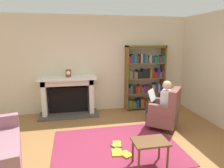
{
  "coord_description": "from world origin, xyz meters",
  "views": [
    {
      "loc": [
        -0.8,
        -3.16,
        2.01
      ],
      "look_at": [
        0.1,
        1.2,
        1.05
      ],
      "focal_mm": 32.26,
      "sensor_mm": 36.0,
      "label": 1
    }
  ],
  "objects_px": {
    "seated_reader": "(162,103)",
    "armchair_reading": "(166,111)",
    "mantel_clock": "(68,73)",
    "fireplace": "(68,94)",
    "bookshelf": "(145,79)",
    "side_table": "(150,145)"
  },
  "relations": [
    {
      "from": "seated_reader",
      "to": "armchair_reading",
      "type": "bearing_deg",
      "value": 90.0
    },
    {
      "from": "mantel_clock",
      "to": "armchair_reading",
      "type": "bearing_deg",
      "value": -31.64
    },
    {
      "from": "fireplace",
      "to": "mantel_clock",
      "type": "bearing_deg",
      "value": -72.49
    },
    {
      "from": "armchair_reading",
      "to": "seated_reader",
      "type": "height_order",
      "value": "seated_reader"
    },
    {
      "from": "bookshelf",
      "to": "armchair_reading",
      "type": "xyz_separation_m",
      "value": [
        -0.02,
        -1.47,
        -0.5
      ]
    },
    {
      "from": "mantel_clock",
      "to": "bookshelf",
      "type": "xyz_separation_m",
      "value": [
        2.19,
        0.13,
        -0.25
      ]
    },
    {
      "from": "mantel_clock",
      "to": "fireplace",
      "type": "bearing_deg",
      "value": 107.51
    },
    {
      "from": "mantel_clock",
      "to": "seated_reader",
      "type": "xyz_separation_m",
      "value": [
        2.08,
        -1.26,
        -0.55
      ]
    },
    {
      "from": "seated_reader",
      "to": "side_table",
      "type": "relative_size",
      "value": 2.04
    },
    {
      "from": "bookshelf",
      "to": "armchair_reading",
      "type": "bearing_deg",
      "value": -90.73
    },
    {
      "from": "mantel_clock",
      "to": "bookshelf",
      "type": "relative_size",
      "value": 0.1
    },
    {
      "from": "bookshelf",
      "to": "mantel_clock",
      "type": "bearing_deg",
      "value": -176.47
    },
    {
      "from": "mantel_clock",
      "to": "side_table",
      "type": "bearing_deg",
      "value": -64.14
    },
    {
      "from": "side_table",
      "to": "armchair_reading",
      "type": "bearing_deg",
      "value": 54.42
    },
    {
      "from": "fireplace",
      "to": "side_table",
      "type": "height_order",
      "value": "fireplace"
    },
    {
      "from": "armchair_reading",
      "to": "seated_reader",
      "type": "relative_size",
      "value": 0.85
    },
    {
      "from": "fireplace",
      "to": "armchair_reading",
      "type": "height_order",
      "value": "fireplace"
    },
    {
      "from": "mantel_clock",
      "to": "armchair_reading",
      "type": "distance_m",
      "value": 2.65
    },
    {
      "from": "fireplace",
      "to": "side_table",
      "type": "distance_m",
      "value": 3.01
    },
    {
      "from": "fireplace",
      "to": "armchair_reading",
      "type": "distance_m",
      "value": 2.63
    },
    {
      "from": "armchair_reading",
      "to": "mantel_clock",
      "type": "bearing_deg",
      "value": -82.37
    },
    {
      "from": "seated_reader",
      "to": "side_table",
      "type": "bearing_deg",
      "value": 7.96
    }
  ]
}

